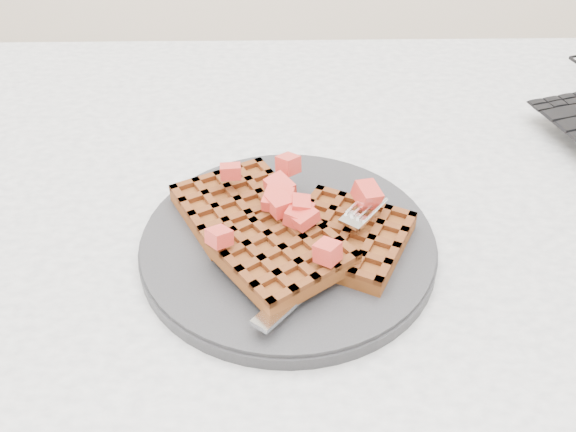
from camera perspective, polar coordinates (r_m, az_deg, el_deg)
The scene contains 5 objects.
table at distance 0.69m, azimuth 9.48°, elevation -7.81°, with size 1.20×0.80×0.75m.
plate at distance 0.57m, azimuth -0.00°, elevation -2.49°, with size 0.26×0.26×0.02m, color #252528.
waffles at distance 0.55m, azimuth 0.02°, elevation -1.27°, with size 0.22×0.20×0.03m.
strawberry_pile at distance 0.54m, azimuth -0.00°, elevation 1.15°, with size 0.15×0.15×0.02m, color #A61713, non-canonical shape.
fork at distance 0.53m, azimuth 3.89°, elevation -3.76°, with size 0.02×0.18×0.02m, color silver, non-canonical shape.
Camera 1 is at (-0.12, -0.46, 1.14)m, focal length 40.00 mm.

